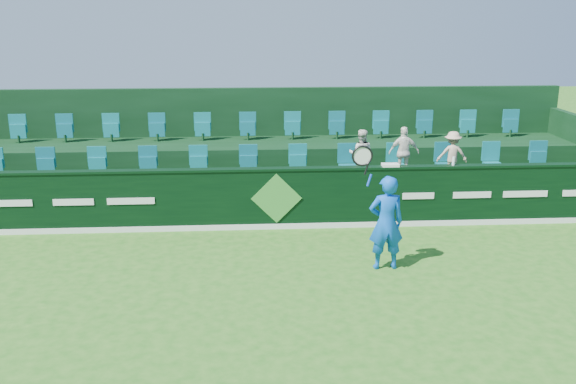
{
  "coord_description": "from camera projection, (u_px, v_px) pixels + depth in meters",
  "views": [
    {
      "loc": [
        -0.6,
        -9.34,
        4.6
      ],
      "look_at": [
        0.18,
        2.8,
        1.15
      ],
      "focal_mm": 40.0,
      "sensor_mm": 36.0,
      "label": 1
    }
  ],
  "objects": [
    {
      "name": "tennis_player",
      "position": [
        386.0,
        222.0,
        11.65
      ],
      "size": [
        1.06,
        0.46,
        2.39
      ],
      "color": "blue",
      "rests_on": "ground"
    },
    {
      "name": "seat_row_back",
      "position": [
        270.0,
        129.0,
        16.83
      ],
      "size": [
        13.5,
        0.5,
        0.6
      ],
      "primitive_type": "cube",
      "color": "#12747B",
      "rests_on": "stand_tier_back"
    },
    {
      "name": "sponsor_hoarding",
      "position": [
        276.0,
        198.0,
        13.91
      ],
      "size": [
        16.0,
        0.25,
        1.35
      ],
      "color": "black",
      "rests_on": "ground"
    },
    {
      "name": "stand_tier_front",
      "position": [
        274.0,
        196.0,
        15.04
      ],
      "size": [
        16.0,
        2.0,
        0.8
      ],
      "primitive_type": "cube",
      "color": "black",
      "rests_on": "ground"
    },
    {
      "name": "ground",
      "position": [
        288.0,
        309.0,
        10.26
      ],
      "size": [
        60.0,
        60.0,
        0.0
      ],
      "primitive_type": "plane",
      "color": "#226417",
      "rests_on": "ground"
    },
    {
      "name": "spectator_middle",
      "position": [
        404.0,
        152.0,
        14.97
      ],
      "size": [
        0.72,
        0.32,
        1.21
      ],
      "primitive_type": "imported",
      "rotation": [
        0.0,
        0.0,
        3.11
      ],
      "color": "white",
      "rests_on": "stand_tier_front"
    },
    {
      "name": "stand_tier_back",
      "position": [
        271.0,
        167.0,
        16.8
      ],
      "size": [
        16.0,
        1.8,
        1.3
      ],
      "primitive_type": "cube",
      "color": "black",
      "rests_on": "ground"
    },
    {
      "name": "spectator_right",
      "position": [
        452.0,
        154.0,
        15.06
      ],
      "size": [
        0.75,
        0.5,
        1.09
      ],
      "primitive_type": "imported",
      "rotation": [
        0.0,
        0.0,
        2.99
      ],
      "color": "#CCB290",
      "rests_on": "stand_tier_front"
    },
    {
      "name": "stand_rear",
      "position": [
        270.0,
        142.0,
        17.07
      ],
      "size": [
        16.0,
        4.1,
        2.6
      ],
      "color": "black",
      "rests_on": "ground"
    },
    {
      "name": "spectator_left",
      "position": [
        361.0,
        154.0,
        14.92
      ],
      "size": [
        0.64,
        0.54,
        1.16
      ],
      "primitive_type": "imported",
      "rotation": [
        0.0,
        0.0,
        2.95
      ],
      "color": "white",
      "rests_on": "stand_tier_front"
    },
    {
      "name": "drinks_bottle",
      "position": [
        454.0,
        161.0,
        13.94
      ],
      "size": [
        0.06,
        0.06,
        0.19
      ],
      "primitive_type": "cylinder",
      "color": "white",
      "rests_on": "sponsor_hoarding"
    },
    {
      "name": "seat_row_front",
      "position": [
        273.0,
        163.0,
        15.24
      ],
      "size": [
        13.5,
        0.5,
        0.6
      ],
      "primitive_type": "cube",
      "color": "#12747B",
      "rests_on": "stand_tier_front"
    },
    {
      "name": "towel",
      "position": [
        390.0,
        165.0,
        13.87
      ],
      "size": [
        0.36,
        0.23,
        0.05
      ],
      "primitive_type": "cube",
      "color": "white",
      "rests_on": "sponsor_hoarding"
    }
  ]
}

